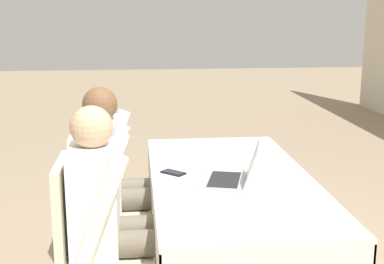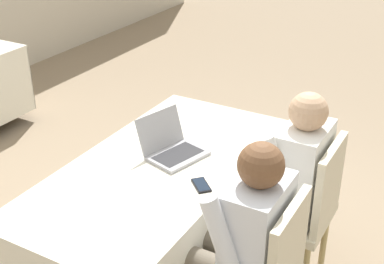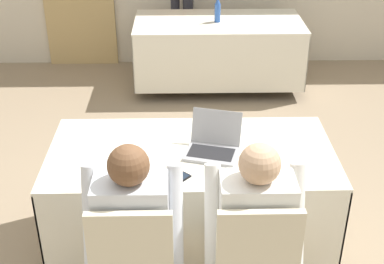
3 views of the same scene
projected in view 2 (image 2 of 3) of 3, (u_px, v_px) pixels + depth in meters
name	position (u px, v px, depth m)	size (l,w,h in m)	color
conference_table_near	(159.00, 191.00, 2.98)	(1.75, 0.86, 0.73)	silver
laptop	(172.00, 148.00, 2.97)	(0.37, 0.36, 0.22)	#99999E
cell_phone	(201.00, 185.00, 2.70)	(0.14, 0.15, 0.01)	black
paper_beside_laptop	(154.00, 212.00, 2.50)	(0.26, 0.33, 0.00)	white
paper_centre_table	(207.00, 128.00, 3.30)	(0.29, 0.34, 0.00)	white
chair_near_right	(303.00, 207.00, 2.91)	(0.44, 0.44, 0.93)	tan
person_checkered_shirt	(240.00, 239.00, 2.41)	(0.50, 0.52, 1.19)	#665B4C
person_white_shirt	(287.00, 177.00, 2.88)	(0.50, 0.52, 1.19)	#665B4C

